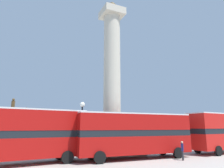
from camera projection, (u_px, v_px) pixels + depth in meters
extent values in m
plane|color=#ADA89E|center=(112.00, 154.00, 21.77)|extent=(200.00, 200.00, 0.00)
cube|color=#BCB29E|center=(112.00, 148.00, 21.90)|extent=(5.43, 5.43, 1.21)
cube|color=#BCB29E|center=(112.00, 137.00, 22.16)|extent=(3.91, 3.91, 1.21)
cylinder|color=#BCB29E|center=(112.00, 70.00, 23.79)|extent=(2.00, 2.00, 14.14)
cube|color=#BCB29E|center=(112.00, 14.00, 25.39)|extent=(2.70, 2.70, 0.90)
sphere|color=brown|center=(112.00, 7.00, 25.60)|extent=(1.09, 1.09, 1.09)
cylinder|color=black|center=(198.00, 149.00, 22.47)|extent=(1.02, 0.38, 1.00)
cylinder|color=black|center=(218.00, 151.00, 20.38)|extent=(1.02, 0.38, 1.00)
cube|color=#A80F0C|center=(135.00, 144.00, 18.62)|extent=(11.22, 2.94, 1.56)
cube|color=black|center=(135.00, 133.00, 18.84)|extent=(11.22, 2.90, 0.55)
cube|color=#A80F0C|center=(135.00, 122.00, 19.05)|extent=(11.22, 2.94, 1.41)
cube|color=silver|center=(134.00, 114.00, 19.22)|extent=(11.22, 2.94, 0.12)
cylinder|color=black|center=(162.00, 150.00, 20.98)|extent=(1.01, 0.35, 1.00)
cylinder|color=black|center=(178.00, 153.00, 18.78)|extent=(1.01, 0.35, 1.00)
cylinder|color=black|center=(91.00, 154.00, 18.13)|extent=(1.01, 0.35, 1.00)
cylinder|color=black|center=(100.00, 157.00, 15.92)|extent=(1.01, 0.35, 1.00)
cube|color=#A80F0C|center=(16.00, 148.00, 15.42)|extent=(10.81, 3.23, 1.56)
cube|color=black|center=(17.00, 134.00, 15.65)|extent=(10.81, 3.18, 0.55)
cube|color=#A80F0C|center=(19.00, 120.00, 15.87)|extent=(10.81, 3.23, 1.58)
cube|color=silver|center=(20.00, 109.00, 16.05)|extent=(10.81, 3.23, 0.12)
cylinder|color=black|center=(60.00, 154.00, 18.06)|extent=(1.02, 0.38, 1.00)
cylinder|color=black|center=(67.00, 157.00, 16.01)|extent=(1.02, 0.38, 1.00)
cube|color=#BCB29E|center=(9.00, 143.00, 20.22)|extent=(3.08, 2.30, 2.54)
ellipsoid|color=brown|center=(12.00, 115.00, 20.84)|extent=(2.45, 1.25, 1.08)
cone|color=brown|center=(24.00, 110.00, 21.48)|extent=(1.08, 0.67, 1.14)
cylinder|color=brown|center=(13.00, 105.00, 21.05)|extent=(0.36, 0.36, 0.90)
sphere|color=brown|center=(14.00, 100.00, 21.17)|extent=(0.28, 0.28, 0.28)
cylinder|color=brown|center=(19.00, 125.00, 21.22)|extent=(0.20, 0.20, 1.06)
cylinder|color=brown|center=(19.00, 125.00, 20.71)|extent=(0.20, 0.20, 1.06)
cylinder|color=brown|center=(2.00, 125.00, 20.50)|extent=(0.20, 0.20, 1.06)
cylinder|color=brown|center=(3.00, 125.00, 19.99)|extent=(0.20, 0.20, 1.06)
cylinder|color=black|center=(81.00, 156.00, 18.74)|extent=(0.31, 0.31, 0.40)
cylinder|color=black|center=(82.00, 132.00, 19.21)|extent=(0.14, 0.14, 4.81)
sphere|color=white|center=(82.00, 104.00, 19.77)|extent=(0.50, 0.50, 0.50)
cylinder|color=#28282D|center=(183.00, 155.00, 17.78)|extent=(0.14, 0.14, 0.79)
cylinder|color=#28282D|center=(183.00, 156.00, 17.57)|extent=(0.14, 0.14, 0.79)
cube|color=#191E51|center=(182.00, 147.00, 17.83)|extent=(0.44, 0.41, 0.63)
sphere|color=tan|center=(182.00, 142.00, 17.92)|extent=(0.21, 0.21, 0.21)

